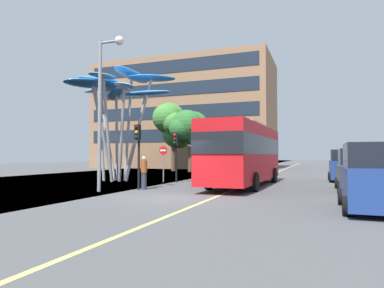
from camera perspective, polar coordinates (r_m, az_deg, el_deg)
The scene contains 16 objects.
ground at distance 15.01m, azimuth -6.71°, elevation -9.01°, with size 120.00×240.00×0.10m.
red_bus at distance 20.34m, azimuth 8.82°, elevation -1.21°, with size 2.94×10.80×3.76m.
leaf_sculpture at distance 25.24m, azimuth -12.20°, elevation 8.74°, with size 8.16×7.67×8.37m.
traffic_light_kerb_near at distance 18.04m, azimuth -9.09°, elevation 0.25°, with size 0.28×0.42×3.42m.
traffic_light_kerb_far at distance 22.60m, azimuth -2.75°, elevation -0.43°, with size 0.28×0.42×3.30m.
traffic_light_island_mid at distance 27.89m, azimuth 1.94°, elevation -0.41°, with size 0.28×0.42×3.51m.
traffic_light_opposite at distance 28.23m, azimuth 1.50°, elevation 0.02°, with size 0.28×0.42×3.83m.
car_parked_near at distance 12.43m, azimuth 28.43°, elevation -5.27°, with size 2.09×3.92×2.21m.
car_parked_mid at distance 19.00m, azimuth 26.07°, elevation -4.18°, with size 2.01×4.24×2.14m.
car_parked_far at distance 25.99m, azimuth 24.10°, elevation -3.49°, with size 1.94×3.86×2.21m.
street_lamp at distance 17.70m, azimuth -14.46°, elevation 8.17°, with size 1.43×0.44×7.72m.
tree_pavement_near at distance 40.25m, azimuth -3.40°, elevation 3.45°, with size 5.06×5.11×8.20m.
tree_pavement_far at distance 37.82m, azimuth -0.61°, elevation 2.71°, with size 4.36×4.95×6.86m.
pedestrian at distance 18.20m, azimuth -8.10°, elevation -4.82°, with size 0.34×0.34×1.75m.
no_entry_sign at distance 22.95m, azimuth -4.84°, elevation -2.37°, with size 0.60×0.12×2.44m.
backdrop_building at distance 51.57m, azimuth -1.09°, elevation 4.72°, with size 25.90×12.15×15.58m.
Camera 1 is at (6.12, -13.25, 1.80)m, focal length 31.68 mm.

